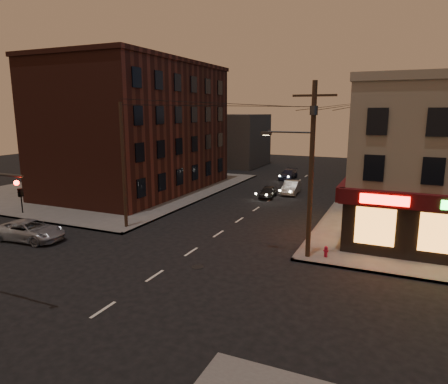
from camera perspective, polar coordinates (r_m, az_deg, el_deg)
The scene contains 14 objects.
ground at distance 21.77m, azimuth -9.89°, elevation -11.73°, with size 120.00×120.00×0.00m, color black.
sidewalk_nw at distance 46.84m, azimuth -15.32°, elevation 0.70°, with size 24.00×28.00×0.15m, color #514F4C.
brick_apartment at distance 43.96m, azimuth -12.19°, elevation 8.81°, with size 12.00×20.00×13.00m, color #471F17.
bg_building_ne_a at distance 54.80m, azimuth 26.78°, elevation 5.02°, with size 10.00×12.00×7.00m, color #3F3D3A.
bg_building_nw at distance 63.53m, azimuth 1.41°, elevation 7.42°, with size 9.00×10.00×8.00m, color #3F3D3A.
bg_building_ne_b at distance 68.73m, azimuth 24.60°, elevation 5.86°, with size 8.00×8.00×6.00m, color #3F3D3A.
utility_pole_main at distance 22.95m, azimuth 12.12°, elevation 4.33°, with size 4.20×0.44×10.00m.
utility_pole_far at distance 48.87m, azimuth 18.70°, elevation 6.36°, with size 0.26×0.26×9.00m, color #382619.
utility_pole_west at distance 29.56m, azimuth -14.18°, elevation 3.62°, with size 0.24×0.24×9.00m, color #382619.
suv_cross at distance 29.80m, azimuth -25.98°, elevation -4.96°, with size 2.24×4.86×1.35m, color gray.
sedan_near at distance 40.05m, azimuth 6.30°, elevation 0.00°, with size 1.39×3.44×1.17m, color black.
sedan_mid at distance 42.30m, azimuth 9.59°, elevation 0.66°, with size 1.44×4.13×1.36m, color gray.
sedan_far at distance 51.52m, azimuth 9.17°, elevation 2.51°, with size 1.68×4.14×1.20m, color black.
fire_hydrant at distance 24.25m, azimuth 14.35°, elevation -8.17°, with size 0.30×0.30×0.66m.
Camera 1 is at (11.36, -16.50, 8.52)m, focal length 32.00 mm.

